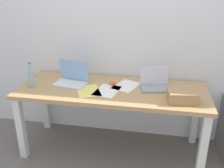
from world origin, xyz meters
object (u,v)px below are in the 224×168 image
(desk, at_px, (112,97))
(laptop_right, at_px, (155,84))
(laptop_left, at_px, (71,78))
(beer_bottle, at_px, (31,78))
(computer_mouse, at_px, (113,83))
(cardboard_box, at_px, (182,96))

(desk, bearing_deg, laptop_right, 13.47)
(desk, bearing_deg, laptop_left, 173.04)
(beer_bottle, bearing_deg, computer_mouse, 13.24)
(desk, xyz_separation_m, cardboard_box, (0.67, -0.16, 0.14))
(laptop_left, bearing_deg, desk, -6.96)
(desk, height_order, laptop_left, laptop_left)
(laptop_left, xyz_separation_m, computer_mouse, (0.43, 0.04, -0.04))
(laptop_right, xyz_separation_m, cardboard_box, (0.25, -0.26, 0.01))
(laptop_left, xyz_separation_m, cardboard_box, (1.10, -0.22, -0.01))
(cardboard_box, bearing_deg, beer_bottle, 177.31)
(laptop_left, bearing_deg, computer_mouse, 5.49)
(laptop_right, bearing_deg, beer_bottle, -171.05)
(laptop_right, height_order, beer_bottle, beer_bottle)
(computer_mouse, distance_m, cardboard_box, 0.73)
(laptop_left, bearing_deg, beer_bottle, -158.40)
(laptop_right, height_order, cardboard_box, laptop_right)
(beer_bottle, bearing_deg, laptop_left, 21.60)
(laptop_right, distance_m, computer_mouse, 0.43)
(beer_bottle, height_order, computer_mouse, beer_bottle)
(laptop_left, relative_size, computer_mouse, 3.52)
(desk, height_order, laptop_right, laptop_right)
(cardboard_box, bearing_deg, desk, 166.29)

